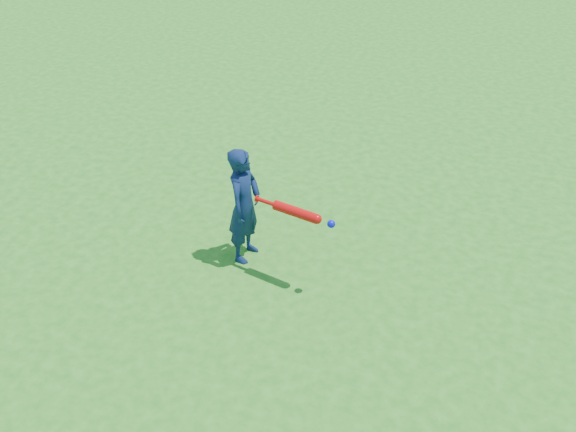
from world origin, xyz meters
name	(u,v)px	position (x,y,z in m)	size (l,w,h in m)	color
ground	(189,271)	(0.00, 0.00, 0.00)	(80.00, 80.00, 0.00)	#23701A
child	(244,205)	(0.44, 0.43, 0.61)	(0.44, 0.29, 1.21)	#0F1E47
bat_swing	(299,213)	(1.07, 0.23, 0.78)	(0.82, 0.25, 0.10)	red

